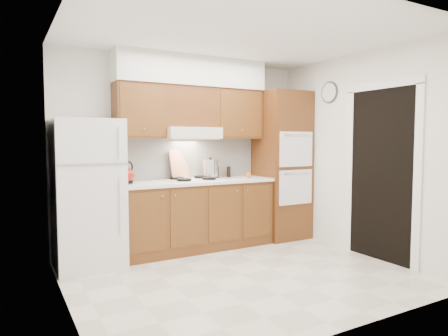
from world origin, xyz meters
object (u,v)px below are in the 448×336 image
fridge (88,193)px  kettle (127,176)px  oven_cabinet (282,165)px  stock_pot (210,168)px

fridge → kettle: 0.52m
oven_cabinet → kettle: 2.37m
fridge → oven_cabinet: size_ratio=0.78×
oven_cabinet → stock_pot: oven_cabinet is taller
oven_cabinet → kettle: bearing=179.5°
stock_pot → oven_cabinet: bearing=-7.2°
fridge → kettle: size_ratio=9.11×
fridge → kettle: fridge is taller
kettle → stock_pot: bearing=10.6°
oven_cabinet → kettle: oven_cabinet is taller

